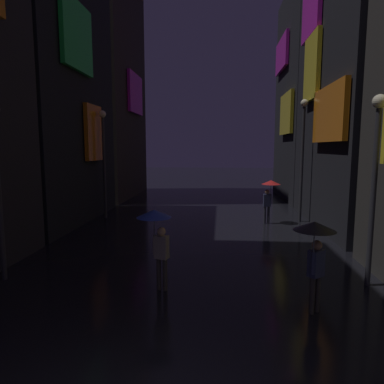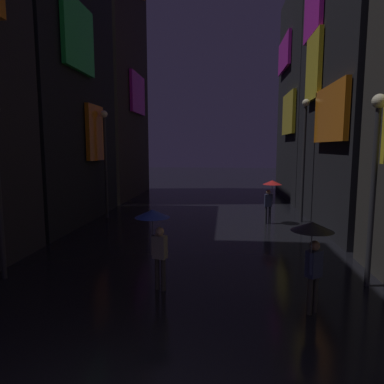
{
  "view_description": "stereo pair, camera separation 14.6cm",
  "coord_description": "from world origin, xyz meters",
  "px_view_note": "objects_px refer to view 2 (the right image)",
  "views": [
    {
      "loc": [
        1.02,
        -3.2,
        3.68
      ],
      "look_at": [
        0.0,
        9.03,
        2.08
      ],
      "focal_mm": 32.0,
      "sensor_mm": 36.0,
      "label": 1
    },
    {
      "loc": [
        1.17,
        -3.19,
        3.68
      ],
      "look_at": [
        0.0,
        9.03,
        2.08
      ],
      "focal_mm": 32.0,
      "sensor_mm": 36.0,
      "label": 2
    }
  ],
  "objects_px": {
    "pedestrian_foreground_right_red": "(271,190)",
    "streetlamp_right_far": "(304,147)",
    "pedestrian_near_crossing_blue": "(155,227)",
    "streetlamp_right_near": "(375,167)",
    "pedestrian_midstreet_centre_black": "(313,242)",
    "streetlamp_left_far": "(105,152)"
  },
  "relations": [
    {
      "from": "pedestrian_foreground_right_red",
      "to": "streetlamp_right_far",
      "type": "height_order",
      "value": "streetlamp_right_far"
    },
    {
      "from": "pedestrian_foreground_right_red",
      "to": "streetlamp_right_far",
      "type": "distance_m",
      "value": 2.64
    },
    {
      "from": "pedestrian_near_crossing_blue",
      "to": "streetlamp_right_near",
      "type": "distance_m",
      "value": 5.84
    },
    {
      "from": "streetlamp_right_near",
      "to": "pedestrian_midstreet_centre_black",
      "type": "bearing_deg",
      "value": -136.77
    },
    {
      "from": "pedestrian_midstreet_centre_black",
      "to": "streetlamp_right_far",
      "type": "distance_m",
      "value": 10.19
    },
    {
      "from": "pedestrian_midstreet_centre_black",
      "to": "streetlamp_left_far",
      "type": "height_order",
      "value": "streetlamp_left_far"
    },
    {
      "from": "pedestrian_near_crossing_blue",
      "to": "streetlamp_right_far",
      "type": "height_order",
      "value": "streetlamp_right_far"
    },
    {
      "from": "streetlamp_right_far",
      "to": "streetlamp_left_far",
      "type": "distance_m",
      "value": 10.0
    },
    {
      "from": "pedestrian_midstreet_centre_black",
      "to": "streetlamp_right_near",
      "type": "distance_m",
      "value": 3.04
    },
    {
      "from": "pedestrian_midstreet_centre_black",
      "to": "pedestrian_near_crossing_blue",
      "type": "xyz_separation_m",
      "value": [
        -3.66,
        1.04,
        0.0
      ]
    },
    {
      "from": "pedestrian_near_crossing_blue",
      "to": "streetlamp_right_near",
      "type": "relative_size",
      "value": 0.42
    },
    {
      "from": "pedestrian_midstreet_centre_black",
      "to": "pedestrian_near_crossing_blue",
      "type": "distance_m",
      "value": 3.81
    },
    {
      "from": "streetlamp_right_near",
      "to": "streetlamp_left_far",
      "type": "bearing_deg",
      "value": 140.91
    },
    {
      "from": "pedestrian_near_crossing_blue",
      "to": "streetlamp_right_far",
      "type": "distance_m",
      "value": 10.59
    },
    {
      "from": "pedestrian_near_crossing_blue",
      "to": "streetlamp_left_far",
      "type": "xyz_separation_m",
      "value": [
        -4.41,
        8.9,
        1.8
      ]
    },
    {
      "from": "pedestrian_foreground_right_red",
      "to": "pedestrian_near_crossing_blue",
      "type": "height_order",
      "value": "same"
    },
    {
      "from": "streetlamp_left_far",
      "to": "pedestrian_midstreet_centre_black",
      "type": "bearing_deg",
      "value": -50.9
    },
    {
      "from": "pedestrian_foreground_right_red",
      "to": "pedestrian_near_crossing_blue",
      "type": "bearing_deg",
      "value": -115.9
    },
    {
      "from": "pedestrian_foreground_right_red",
      "to": "pedestrian_near_crossing_blue",
      "type": "distance_m",
      "value": 9.14
    },
    {
      "from": "pedestrian_midstreet_centre_black",
      "to": "pedestrian_foreground_right_red",
      "type": "bearing_deg",
      "value": 87.98
    },
    {
      "from": "pedestrian_near_crossing_blue",
      "to": "pedestrian_foreground_right_red",
      "type": "bearing_deg",
      "value": 64.1
    },
    {
      "from": "pedestrian_midstreet_centre_black",
      "to": "pedestrian_near_crossing_blue",
      "type": "relative_size",
      "value": 1.0
    }
  ]
}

